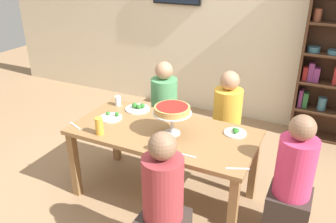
# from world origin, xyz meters

# --- Properties ---
(ground_plane) EXTENTS (12.00, 12.00, 0.00)m
(ground_plane) POSITION_xyz_m (0.00, 0.00, 0.00)
(ground_plane) COLOR #9E7A56
(rear_partition) EXTENTS (8.00, 0.12, 2.80)m
(rear_partition) POSITION_xyz_m (0.00, 2.20, 1.40)
(rear_partition) COLOR beige
(rear_partition) RESTS_ON ground_plane
(dining_table) EXTENTS (1.70, 0.84, 0.74)m
(dining_table) POSITION_xyz_m (0.00, 0.00, 0.65)
(dining_table) COLOR olive
(dining_table) RESTS_ON ground_plane
(diner_far_right) EXTENTS (0.34, 0.34, 1.15)m
(diner_far_right) POSITION_xyz_m (0.39, 0.73, 0.49)
(diner_far_right) COLOR #382D28
(diner_far_right) RESTS_ON ground_plane
(diner_near_right) EXTENTS (0.34, 0.34, 1.15)m
(diner_near_right) POSITION_xyz_m (0.36, -0.72, 0.49)
(diner_near_right) COLOR #382D28
(diner_near_right) RESTS_ON ground_plane
(diner_head_east) EXTENTS (0.34, 0.34, 1.15)m
(diner_head_east) POSITION_xyz_m (1.17, -0.03, 0.49)
(diner_head_east) COLOR #382D28
(diner_head_east) RESTS_ON ground_plane
(diner_far_left) EXTENTS (0.34, 0.34, 1.15)m
(diner_far_left) POSITION_xyz_m (-0.36, 0.73, 0.49)
(diner_far_left) COLOR #382D28
(diner_far_left) RESTS_ON ground_plane
(deep_dish_pizza_stand) EXTENTS (0.35, 0.35, 0.27)m
(deep_dish_pizza_stand) POSITION_xyz_m (0.10, -0.02, 0.96)
(deep_dish_pizza_stand) COLOR silver
(deep_dish_pizza_stand) RESTS_ON dining_table
(salad_plate_near_diner) EXTENTS (0.20, 0.20, 0.06)m
(salad_plate_near_diner) POSITION_xyz_m (0.61, 0.23, 0.75)
(salad_plate_near_diner) COLOR white
(salad_plate_near_diner) RESTS_ON dining_table
(salad_plate_far_diner) EXTENTS (0.25, 0.25, 0.07)m
(salad_plate_far_diner) POSITION_xyz_m (-0.45, 0.30, 0.76)
(salad_plate_far_diner) COLOR white
(salad_plate_far_diner) RESTS_ON dining_table
(salad_plate_spare) EXTENTS (0.22, 0.22, 0.06)m
(salad_plate_spare) POSITION_xyz_m (-0.58, 0.01, 0.75)
(salad_plate_spare) COLOR white
(salad_plate_spare) RESTS_ON dining_table
(beer_glass_amber_tall) EXTENTS (0.07, 0.07, 0.16)m
(beer_glass_amber_tall) POSITION_xyz_m (-0.48, -0.31, 0.82)
(beer_glass_amber_tall) COLOR gold
(beer_glass_amber_tall) RESTS_ON dining_table
(water_glass_clear_near) EXTENTS (0.06, 0.06, 0.11)m
(water_glass_clear_near) POSITION_xyz_m (0.13, -0.34, 0.79)
(water_glass_clear_near) COLOR white
(water_glass_clear_near) RESTS_ON dining_table
(water_glass_clear_far) EXTENTS (0.06, 0.06, 0.10)m
(water_glass_clear_far) POSITION_xyz_m (-0.69, 0.30, 0.79)
(water_glass_clear_far) COLOR white
(water_glass_clear_far) RESTS_ON dining_table
(cutlery_fork_near) EXTENTS (0.17, 0.08, 0.00)m
(cutlery_fork_near) POSITION_xyz_m (0.78, -0.31, 0.74)
(cutlery_fork_near) COLOR silver
(cutlery_fork_near) RESTS_ON dining_table
(cutlery_knife_near) EXTENTS (0.18, 0.02, 0.00)m
(cutlery_knife_near) POSITION_xyz_m (0.35, -0.30, 0.74)
(cutlery_knife_near) COLOR silver
(cutlery_knife_near) RESTS_ON dining_table
(cutlery_fork_far) EXTENTS (0.17, 0.08, 0.00)m
(cutlery_fork_far) POSITION_xyz_m (-0.79, -0.29, 0.74)
(cutlery_fork_far) COLOR silver
(cutlery_fork_far) RESTS_ON dining_table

